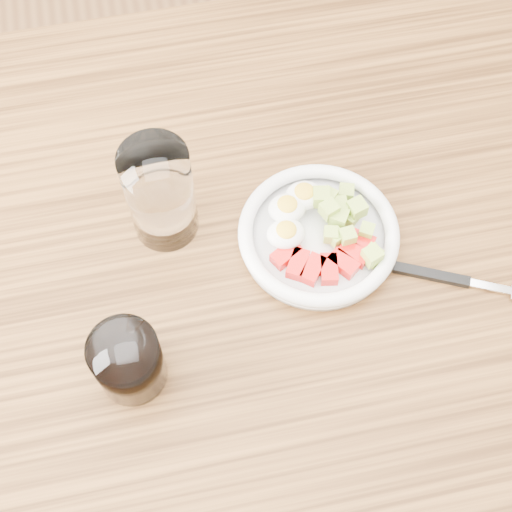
# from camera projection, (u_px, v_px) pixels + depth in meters

# --- Properties ---
(ground) EXTENTS (4.00, 4.00, 0.00)m
(ground) POSITION_uv_depth(u_px,v_px,m) (261.00, 428.00, 1.53)
(ground) COLOR brown
(ground) RESTS_ON ground
(dining_table) EXTENTS (1.50, 0.90, 0.77)m
(dining_table) POSITION_uv_depth(u_px,v_px,m) (265.00, 306.00, 0.93)
(dining_table) COLOR brown
(dining_table) RESTS_ON ground
(bowl) EXTENTS (0.19, 0.19, 0.05)m
(bowl) POSITION_uv_depth(u_px,v_px,m) (318.00, 233.00, 0.85)
(bowl) COLOR white
(bowl) RESTS_ON dining_table
(fork) EXTENTS (0.18, 0.09, 0.01)m
(fork) POSITION_uv_depth(u_px,v_px,m) (453.00, 279.00, 0.84)
(fork) COLOR black
(fork) RESTS_ON dining_table
(water_glass) EXTENTS (0.08, 0.08, 0.14)m
(water_glass) POSITION_uv_depth(u_px,v_px,m) (160.00, 193.00, 0.81)
(water_glass) COLOR white
(water_glass) RESTS_ON dining_table
(coffee_glass) EXTENTS (0.07, 0.07, 0.09)m
(coffee_glass) POSITION_uv_depth(u_px,v_px,m) (128.00, 362.00, 0.75)
(coffee_glass) COLOR white
(coffee_glass) RESTS_ON dining_table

